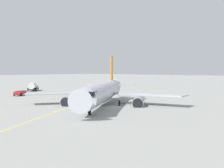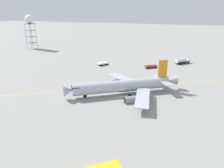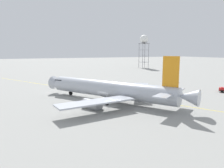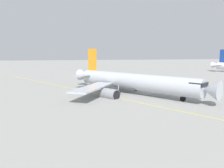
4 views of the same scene
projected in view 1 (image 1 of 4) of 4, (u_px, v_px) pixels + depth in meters
name	position (u px, v px, depth m)	size (l,w,h in m)	color
ground_plane	(111.00, 107.00, 63.71)	(600.00, 600.00, 0.00)	gray
airliner_main	(102.00, 93.00, 64.77)	(34.66, 29.61, 11.06)	#B2B7C1
fuel_tanker_truck	(33.00, 86.00, 109.25)	(7.45, 7.58, 2.87)	#232326
ops_pickup_truck	(20.00, 93.00, 90.39)	(5.73, 5.00, 1.41)	#232326
taxiway_centreline	(72.00, 106.00, 65.46)	(111.00, 61.04, 0.01)	yellow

